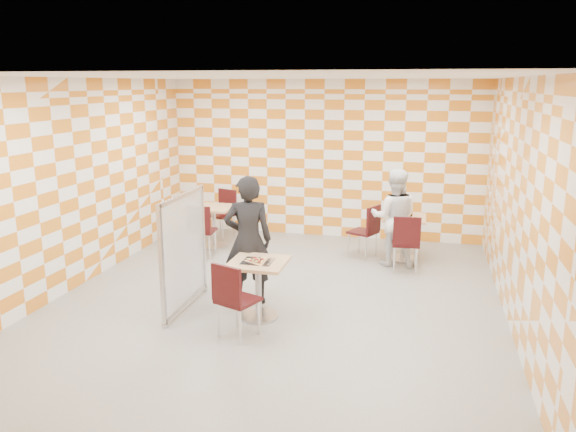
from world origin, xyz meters
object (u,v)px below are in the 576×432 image
object	(u,v)px
partition	(184,251)
second_table	(404,230)
chair_second_front	(406,239)
soda_bottle	(411,210)
chair_main_front	(233,295)
chair_second_side	(368,228)
man_dark	(248,240)
chair_empty_far	(224,210)
chair_empty_near	(201,227)
man_white	(394,217)
sport_bottle	(398,210)
main_table	(258,279)
empty_table	(214,220)

from	to	relation	value
partition	second_table	bearing A→B (deg)	46.17
chair_second_front	soda_bottle	bearing A→B (deg)	87.25
chair_main_front	soda_bottle	xyz separation A→B (m)	(1.89, 3.62, 0.31)
partition	soda_bottle	xyz separation A→B (m)	(2.81, 2.88, 0.06)
chair_second_front	chair_second_side	size ratio (longest dim) A/B	1.00
man_dark	chair_empty_far	bearing A→B (deg)	-82.02
chair_empty_near	man_white	distance (m)	3.24
second_table	chair_second_front	world-z (taller)	chair_second_front
chair_second_side	sport_bottle	size ratio (longest dim) A/B	4.62
second_table	chair_empty_far	world-z (taller)	chair_empty_far
chair_empty_near	chair_second_side	bearing A→B (deg)	12.92
chair_second_side	main_table	bearing A→B (deg)	-111.13
chair_second_side	chair_second_front	bearing A→B (deg)	-42.19
main_table	chair_main_front	bearing A→B (deg)	-99.12
sport_bottle	soda_bottle	size ratio (longest dim) A/B	0.87
chair_main_front	man_white	bearing A→B (deg)	63.34
chair_second_side	man_dark	world-z (taller)	man_dark
chair_second_side	sport_bottle	xyz separation A→B (m)	(0.48, 0.16, 0.29)
second_table	empty_table	bearing A→B (deg)	-179.46
chair_second_front	chair_empty_near	xyz separation A→B (m)	(-3.42, -0.04, 0.00)
main_table	empty_table	xyz separation A→B (m)	(-1.70, 2.87, 0.00)
sport_bottle	man_white	bearing A→B (deg)	-95.82
second_table	empty_table	distance (m)	3.39
main_table	chair_empty_near	bearing A→B (deg)	127.43
chair_empty_near	partition	bearing A→B (deg)	-73.04
chair_empty_near	sport_bottle	world-z (taller)	sport_bottle
empty_table	chair_main_front	distance (m)	3.89
second_table	sport_bottle	xyz separation A→B (m)	(-0.12, 0.08, 0.33)
chair_empty_near	sport_bottle	xyz separation A→B (m)	(3.25, 0.80, 0.29)
partition	man_dark	distance (m)	0.85
empty_table	chair_main_front	world-z (taller)	chair_main_front
chair_second_side	chair_empty_near	size ratio (longest dim) A/B	1.00
main_table	chair_second_front	world-z (taller)	chair_second_front
main_table	empty_table	bearing A→B (deg)	120.63
chair_second_side	partition	world-z (taller)	partition
man_dark	soda_bottle	world-z (taller)	man_dark
chair_second_front	soda_bottle	world-z (taller)	soda_bottle
chair_main_front	chair_second_side	bearing A→B (deg)	71.06
chair_main_front	partition	size ratio (longest dim) A/B	0.60
main_table	partition	bearing A→B (deg)	175.85
main_table	second_table	bearing A→B (deg)	59.85
chair_main_front	man_white	size ratio (longest dim) A/B	0.58
chair_main_front	partition	xyz separation A→B (m)	(-0.92, 0.74, 0.25)
man_white	soda_bottle	xyz separation A→B (m)	(0.25, 0.36, 0.06)
man_dark	chair_second_side	bearing A→B (deg)	-137.66
chair_second_front	man_white	size ratio (longest dim) A/B	0.58
chair_main_front	chair_empty_near	size ratio (longest dim) A/B	1.00
main_table	chair_main_front	size ratio (longest dim) A/B	0.81
chair_empty_far	soda_bottle	bearing A→B (deg)	-9.72
chair_empty_near	chair_empty_far	size ratio (longest dim) A/B	1.00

